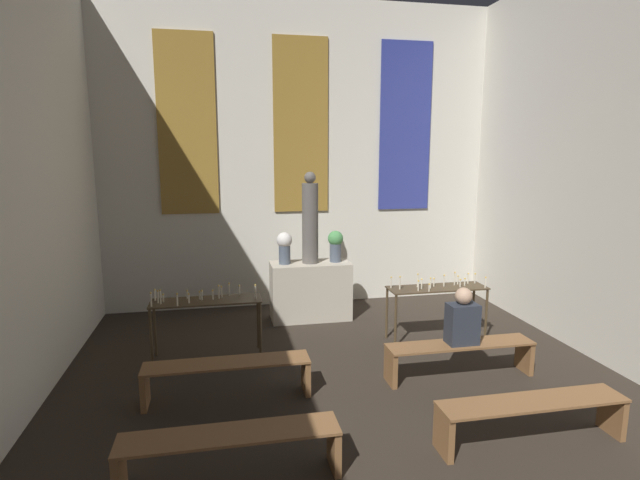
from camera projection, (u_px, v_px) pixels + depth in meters
name	position (u px, v px, depth m)	size (l,w,h in m)	color
wall_back	(300.00, 155.00, 8.68)	(6.98, 0.16, 5.24)	silver
altar	(310.00, 291.00, 8.14)	(1.28, 0.58, 0.94)	#BCB29E
statue	(310.00, 221.00, 7.94)	(0.26, 0.26, 1.46)	#5B5651
flower_vase_left	(284.00, 246.00, 7.93)	(0.25, 0.25, 0.51)	#4C5666
flower_vase_right	(335.00, 244.00, 8.09)	(0.25, 0.25, 0.51)	#4C5666
candle_rack_left	(206.00, 307.00, 6.55)	(1.43, 0.44, 0.98)	#473823
candle_rack_right	(437.00, 293.00, 7.18)	(1.43, 0.44, 0.99)	#473823
pew_third_left	(230.00, 446.00, 4.10)	(1.81, 0.36, 0.43)	brown
pew_third_right	(532.00, 412.00, 4.63)	(1.81, 0.36, 0.43)	brown
pew_back_left	(228.00, 372.00, 5.48)	(1.81, 0.36, 0.43)	brown
pew_back_right	(460.00, 353.00, 6.01)	(1.81, 0.36, 0.43)	brown
person_seated	(462.00, 319.00, 5.94)	(0.36, 0.24, 0.69)	#282D38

